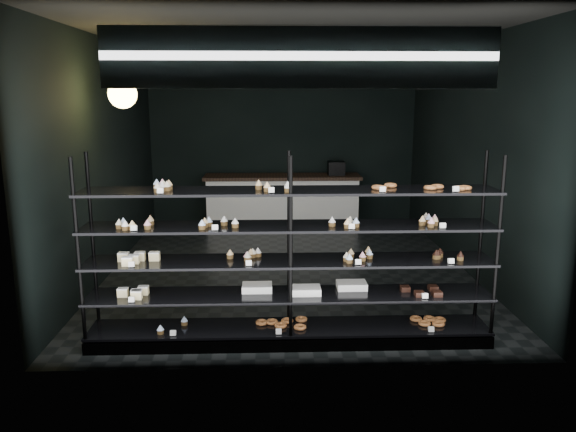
# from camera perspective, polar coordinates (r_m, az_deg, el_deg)

# --- Properties ---
(room) EXTENTS (5.01, 6.01, 3.20)m
(room) POSITION_cam_1_polar(r_m,az_deg,el_deg) (7.78, 0.05, 6.03)
(room) COLOR black
(room) RESTS_ON ground
(display_shelf) EXTENTS (4.00, 0.50, 1.91)m
(display_shelf) POSITION_cam_1_polar(r_m,az_deg,el_deg) (5.59, -0.01, -6.76)
(display_shelf) COLOR black
(display_shelf) RESTS_ON room
(signage) EXTENTS (3.30, 0.05, 0.50)m
(signage) POSITION_cam_1_polar(r_m,az_deg,el_deg) (4.82, 1.36, 15.78)
(signage) COLOR #0D0D44
(signage) RESTS_ON room
(pendant_lamp) EXTENTS (0.33, 0.33, 0.90)m
(pendant_lamp) POSITION_cam_1_polar(r_m,az_deg,el_deg) (7.03, -16.46, 11.80)
(pendant_lamp) COLOR black
(pendant_lamp) RESTS_ON room
(service_counter) EXTENTS (2.87, 0.65, 1.23)m
(service_counter) POSITION_cam_1_polar(r_m,az_deg,el_deg) (10.42, -0.50, 1.56)
(service_counter) COLOR silver
(service_counter) RESTS_ON room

